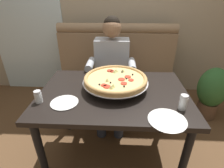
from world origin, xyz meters
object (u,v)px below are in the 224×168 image
plate_near_right (64,102)px  patio_chair (44,47)px  potted_plant (212,91)px  shaker_pepper_flakes (183,103)px  booth_bench (116,81)px  diner_main (112,68)px  shaker_parmesan (38,98)px  dining_table (113,101)px  pizza (116,79)px  plate_near_left (167,119)px

plate_near_right → patio_chair: size_ratio=0.25×
plate_near_right → potted_plant: bearing=28.8°
shaker_pepper_flakes → patio_chair: shaker_pepper_flakes is taller
booth_bench → plate_near_right: size_ratio=7.67×
diner_main → shaker_parmesan: bearing=-122.4°
dining_table → shaker_parmesan: (-0.56, -0.18, 0.14)m
pizza → patio_chair: bearing=126.4°
booth_bench → shaker_pepper_flakes: 1.29m
pizza → plate_near_right: (-0.38, -0.25, -0.08)m
pizza → plate_near_left: 0.55m
plate_near_left → patio_chair: patio_chair is taller
shaker_pepper_flakes → pizza: bearing=150.0°
booth_bench → patio_chair: booth_bench is taller
dining_table → plate_near_right: size_ratio=5.89×
diner_main → patio_chair: size_ratio=1.48×
pizza → shaker_pepper_flakes: pizza is taller
dining_table → pizza: (0.01, 0.06, 0.18)m
dining_table → shaker_pepper_flakes: size_ratio=10.81×
pizza → shaker_parmesan: size_ratio=5.72×
dining_table → patio_chair: (-1.48, 2.09, -0.14)m
booth_bench → patio_chair: (-1.48, 1.20, 0.13)m
pizza → patio_chair: size_ratio=0.65×
dining_table → potted_plant: 1.43m
pizza → shaker_pepper_flakes: (0.49, -0.28, -0.04)m
booth_bench → plate_near_right: 1.19m
shaker_pepper_flakes → potted_plant: 1.23m
plate_near_left → plate_near_right: size_ratio=1.20×
plate_near_right → booth_bench: bearing=71.2°
dining_table → diner_main: size_ratio=0.98×
booth_bench → dining_table: size_ratio=1.30×
shaker_parmesan → potted_plant: size_ratio=0.14×
diner_main → shaker_pepper_flakes: diner_main is taller
plate_near_left → patio_chair: size_ratio=0.30×
dining_table → shaker_parmesan: size_ratio=12.70×
booth_bench → shaker_parmesan: 1.28m
shaker_parmesan → patio_chair: (-0.92, 2.27, -0.27)m
diner_main → plate_near_right: (-0.32, -0.81, 0.05)m
potted_plant → dining_table: bearing=-150.7°
booth_bench → dining_table: (0.00, -0.89, 0.26)m
shaker_parmesan → plate_near_left: shaker_parmesan is taller
diner_main → shaker_pepper_flakes: 1.01m
dining_table → diner_main: 0.63m
patio_chair → potted_plant: 3.05m
pizza → dining_table: bearing=-103.1°
plate_near_left → shaker_pepper_flakes: bearing=45.0°
shaker_pepper_flakes → dining_table: bearing=156.4°
booth_bench → diner_main: size_ratio=1.27×
pizza → shaker_parmesan: (-0.58, -0.24, -0.05)m
shaker_pepper_flakes → potted_plant: size_ratio=0.16×
pizza → patio_chair: (-1.50, 2.03, -0.32)m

